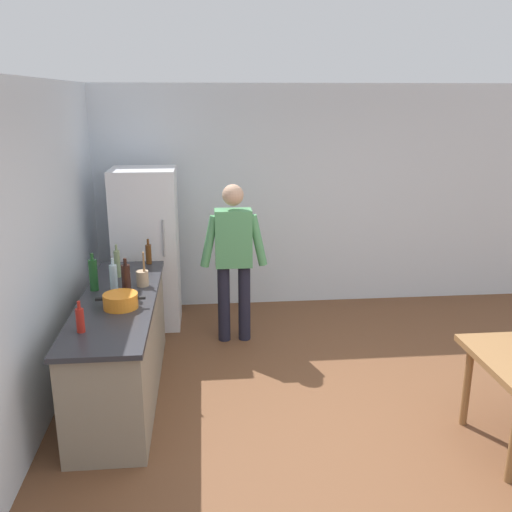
# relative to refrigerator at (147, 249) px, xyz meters

# --- Properties ---
(ground_plane) EXTENTS (14.00, 14.00, 0.00)m
(ground_plane) POSITION_rel_refrigerator_xyz_m (1.90, -2.40, -0.90)
(ground_plane) COLOR brown
(wall_back) EXTENTS (6.40, 0.12, 2.70)m
(wall_back) POSITION_rel_refrigerator_xyz_m (1.90, 0.60, 0.45)
(wall_back) COLOR silver
(wall_back) RESTS_ON ground_plane
(wall_left) EXTENTS (0.12, 5.60, 2.70)m
(wall_left) POSITION_rel_refrigerator_xyz_m (-0.70, -2.20, 0.45)
(wall_left) COLOR silver
(wall_left) RESTS_ON ground_plane
(kitchen_counter) EXTENTS (0.64, 2.20, 0.90)m
(kitchen_counter) POSITION_rel_refrigerator_xyz_m (-0.10, -1.60, -0.45)
(kitchen_counter) COLOR gray
(kitchen_counter) RESTS_ON ground_plane
(refrigerator) EXTENTS (0.70, 0.67, 1.80)m
(refrigerator) POSITION_rel_refrigerator_xyz_m (0.00, 0.00, 0.00)
(refrigerator) COLOR white
(refrigerator) RESTS_ON ground_plane
(person) EXTENTS (0.70, 0.22, 1.70)m
(person) POSITION_rel_refrigerator_xyz_m (0.95, -0.55, 0.08)
(person) COLOR #1E1E2D
(person) RESTS_ON ground_plane
(cooking_pot) EXTENTS (0.40, 0.28, 0.12)m
(cooking_pot) POSITION_rel_refrigerator_xyz_m (-0.04, -1.81, 0.06)
(cooking_pot) COLOR orange
(cooking_pot) RESTS_ON kitchen_counter
(utensil_jar) EXTENTS (0.11, 0.11, 0.32)m
(utensil_jar) POSITION_rel_refrigerator_xyz_m (0.08, -1.28, 0.08)
(utensil_jar) COLOR tan
(utensil_jar) RESTS_ON kitchen_counter
(bottle_beer_brown) EXTENTS (0.06, 0.06, 0.26)m
(bottle_beer_brown) POSITION_rel_refrigerator_xyz_m (0.08, -0.59, 0.11)
(bottle_beer_brown) COLOR #5B3314
(bottle_beer_brown) RESTS_ON kitchen_counter
(bottle_water_clear) EXTENTS (0.07, 0.07, 0.30)m
(bottle_water_clear) POSITION_rel_refrigerator_xyz_m (-0.15, -1.40, 0.13)
(bottle_water_clear) COLOR silver
(bottle_water_clear) RESTS_ON kitchen_counter
(bottle_sauce_red) EXTENTS (0.06, 0.06, 0.24)m
(bottle_sauce_red) POSITION_rel_refrigerator_xyz_m (-0.26, -2.27, 0.10)
(bottle_sauce_red) COLOR #B22319
(bottle_sauce_red) RESTS_ON kitchen_counter
(bottle_wine_dark) EXTENTS (0.08, 0.08, 0.34)m
(bottle_wine_dark) POSITION_rel_refrigerator_xyz_m (-0.02, -1.54, 0.15)
(bottle_wine_dark) COLOR black
(bottle_wine_dark) RESTS_ON kitchen_counter
(bottle_wine_green) EXTENTS (0.08, 0.08, 0.34)m
(bottle_wine_green) POSITION_rel_refrigerator_xyz_m (-0.33, -1.36, 0.15)
(bottle_wine_green) COLOR #1E5123
(bottle_wine_green) RESTS_ON kitchen_counter
(bottle_vinegar_tall) EXTENTS (0.06, 0.06, 0.32)m
(bottle_vinegar_tall) POSITION_rel_refrigerator_xyz_m (-0.18, -1.00, 0.14)
(bottle_vinegar_tall) COLOR gray
(bottle_vinegar_tall) RESTS_ON kitchen_counter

